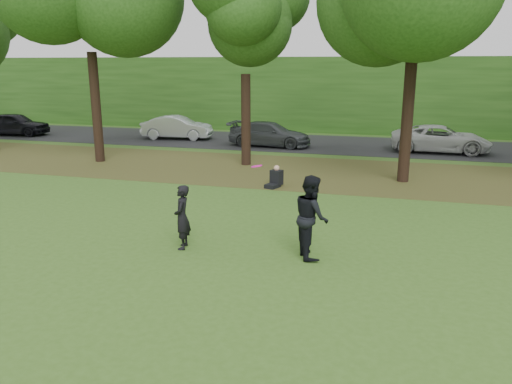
% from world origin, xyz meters
% --- Properties ---
extents(ground, '(120.00, 120.00, 0.00)m').
position_xyz_m(ground, '(0.00, 0.00, 0.00)').
color(ground, '#35551A').
rests_on(ground, ground).
extents(leaf_litter, '(60.00, 7.00, 0.01)m').
position_xyz_m(leaf_litter, '(0.00, 13.00, 0.01)').
color(leaf_litter, '#463119').
rests_on(leaf_litter, ground).
extents(street, '(70.00, 7.00, 0.02)m').
position_xyz_m(street, '(0.00, 21.00, 0.01)').
color(street, black).
rests_on(street, ground).
extents(far_hedge, '(70.00, 3.00, 5.00)m').
position_xyz_m(far_hedge, '(0.00, 27.00, 2.50)').
color(far_hedge, '#204714').
rests_on(far_hedge, ground).
extents(player_left, '(0.52, 0.68, 1.65)m').
position_xyz_m(player_left, '(-1.47, 3.09, 0.82)').
color(player_left, black).
rests_on(player_left, ground).
extents(player_right, '(1.10, 1.21, 2.02)m').
position_xyz_m(player_right, '(1.75, 3.41, 1.01)').
color(player_right, black).
rests_on(player_right, ground).
extents(parked_cars, '(40.11, 3.81, 1.46)m').
position_xyz_m(parked_cars, '(-1.80, 19.91, 0.72)').
color(parked_cars, black).
rests_on(parked_cars, street).
extents(frisbee, '(0.34, 0.35, 0.10)m').
position_xyz_m(frisbee, '(0.40, 3.38, 2.18)').
color(frisbee, '#F414A9').
rests_on(frisbee, ground).
extents(seated_person, '(0.63, 0.83, 0.83)m').
position_xyz_m(seated_person, '(-0.69, 10.05, 0.31)').
color(seated_person, black).
rests_on(seated_person, ground).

